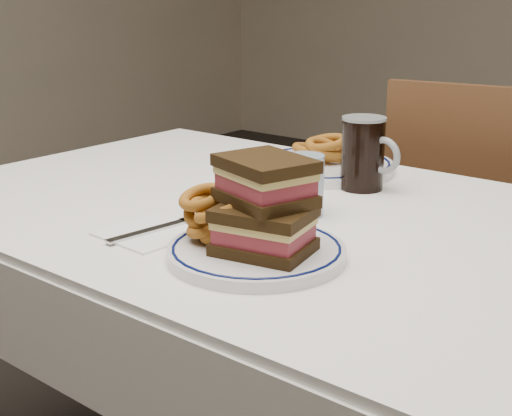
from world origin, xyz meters
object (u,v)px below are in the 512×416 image
Objects in this scene: far_plate at (323,165)px; beer_mug at (364,153)px; main_plate at (256,251)px; chair_far at (473,239)px; reuben_sandwich at (265,205)px.

beer_mug is at bearing -26.60° from far_plate.
far_plate is at bearing 113.62° from main_plate.
beer_mug is at bearing -91.63° from chair_far.
reuben_sandwich is (0.08, -0.98, 0.34)m from chair_far.
reuben_sandwich is 0.53× the size of far_plate.
chair_far is 0.65m from beer_mug.
reuben_sandwich is (0.02, -0.00, 0.07)m from main_plate.
far_plate is at bearing 115.14° from reuben_sandwich.
beer_mug reaches higher than main_plate.
main_plate is 0.86× the size of far_plate.
beer_mug is (-0.02, -0.56, 0.33)m from chair_far.
main_plate is at bearing -66.38° from far_plate.
reuben_sandwich is at bearing -64.86° from far_plate.
chair_far is at bearing 94.39° from reuben_sandwich.
chair_far is at bearing 93.42° from main_plate.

